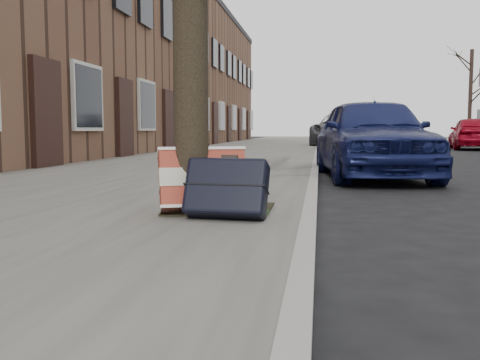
# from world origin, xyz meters

# --- Properties ---
(near_sidewalk) EXTENTS (5.00, 70.00, 0.12)m
(near_sidewalk) POSITION_xyz_m (-3.70, 15.00, 0.06)
(near_sidewalk) COLOR slate
(near_sidewalk) RESTS_ON ground
(house_near) EXTENTS (6.80, 40.00, 7.00)m
(house_near) POSITION_xyz_m (-9.60, 16.00, 3.50)
(house_near) COLOR brown
(house_near) RESTS_ON ground
(dirt_patch) EXTENTS (0.85, 0.85, 0.02)m
(dirt_patch) POSITION_xyz_m (-2.00, 1.20, 0.13)
(dirt_patch) COLOR black
(dirt_patch) RESTS_ON near_sidewalk
(suitcase_red) EXTENTS (0.78, 0.60, 0.54)m
(suitcase_red) POSITION_xyz_m (-2.11, 0.98, 0.39)
(suitcase_red) COLOR maroon
(suitcase_red) RESTS_ON near_sidewalk
(suitcase_navy) EXTENTS (0.66, 0.42, 0.49)m
(suitcase_navy) POSITION_xyz_m (-1.87, 0.74, 0.36)
(suitcase_navy) COLOR black
(suitcase_navy) RESTS_ON near_sidewalk
(car_near_front) EXTENTS (2.01, 4.15, 1.37)m
(car_near_front) POSITION_xyz_m (-0.32, 5.88, 0.68)
(car_near_front) COLOR #131A4C
(car_near_front) RESTS_ON ground
(car_near_mid) EXTENTS (2.06, 4.64, 1.48)m
(car_near_mid) POSITION_xyz_m (0.06, 15.25, 0.74)
(car_near_mid) COLOR #93969A
(car_near_mid) RESTS_ON ground
(car_near_back) EXTENTS (2.98, 5.68, 1.53)m
(car_near_back) POSITION_xyz_m (-0.20, 21.22, 0.76)
(car_near_back) COLOR #3B3B40
(car_near_back) RESTS_ON ground
(car_far_back) EXTENTS (2.12, 4.11, 1.34)m
(car_far_back) POSITION_xyz_m (4.91, 19.51, 0.67)
(car_far_back) COLOR maroon
(car_far_back) RESTS_ON ground
(tree_far_c) EXTENTS (0.21, 0.21, 5.17)m
(tree_far_c) POSITION_xyz_m (7.20, 28.77, 2.70)
(tree_far_c) COLOR black
(tree_far_c) RESTS_ON far_sidewalk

